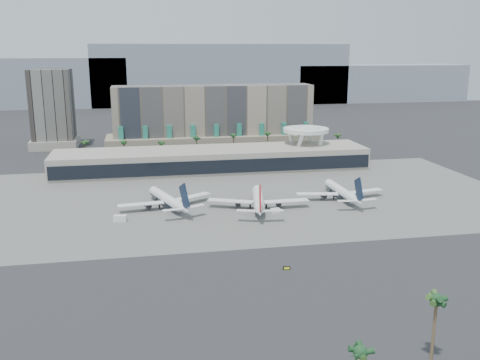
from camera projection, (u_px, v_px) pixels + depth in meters
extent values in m
plane|color=#232326|center=(255.00, 238.00, 189.15)|extent=(900.00, 900.00, 0.00)
cube|color=#5B5B59|center=(229.00, 197.00, 241.60)|extent=(260.00, 130.00, 0.06)
cube|color=gray|center=(9.00, 83.00, 598.45)|extent=(260.00, 60.00, 55.00)
cube|color=gray|center=(221.00, 74.00, 639.87)|extent=(300.00, 60.00, 70.00)
cube|color=gray|center=(376.00, 83.00, 678.89)|extent=(220.00, 60.00, 45.00)
cube|color=gray|center=(214.00, 117.00, 352.83)|extent=(130.00, 22.00, 42.00)
cube|color=gray|center=(214.00, 142.00, 354.77)|extent=(140.00, 30.00, 10.00)
cube|color=#257F69|center=(121.00, 141.00, 333.46)|extent=(3.00, 2.00, 18.00)
cube|color=#257F69|center=(146.00, 140.00, 336.16)|extent=(3.00, 2.00, 18.00)
cube|color=#257F69|center=(170.00, 140.00, 338.87)|extent=(3.00, 2.00, 18.00)
cube|color=#257F69|center=(193.00, 139.00, 341.57)|extent=(3.00, 2.00, 18.00)
cube|color=#257F69|center=(216.00, 138.00, 344.27)|extent=(3.00, 2.00, 18.00)
cube|color=#257F69|center=(239.00, 137.00, 346.97)|extent=(3.00, 2.00, 18.00)
cube|color=#257F69|center=(262.00, 137.00, 349.67)|extent=(3.00, 2.00, 18.00)
cube|color=#257F69|center=(284.00, 136.00, 352.37)|extent=(3.00, 2.00, 18.00)
cube|color=#257F69|center=(306.00, 135.00, 355.07)|extent=(3.00, 2.00, 18.00)
cube|color=black|center=(53.00, 109.00, 356.57)|extent=(26.00, 26.00, 52.00)
cube|color=#B0AA9B|center=(55.00, 143.00, 362.09)|extent=(30.00, 30.00, 6.00)
cube|color=#B0AA9B|center=(212.00, 160.00, 292.63)|extent=(170.00, 32.00, 12.00)
cube|color=black|center=(216.00, 167.00, 277.30)|extent=(168.00, 0.60, 7.00)
cube|color=black|center=(212.00, 147.00, 290.89)|extent=(170.00, 12.00, 2.50)
cylinder|color=white|center=(313.00, 143.00, 314.28)|extent=(6.98, 6.99, 21.89)
cylinder|color=white|center=(292.00, 144.00, 311.99)|extent=(6.98, 6.99, 21.89)
cylinder|color=white|center=(298.00, 148.00, 299.84)|extent=(6.98, 6.99, 21.89)
cylinder|color=white|center=(320.00, 147.00, 302.14)|extent=(6.98, 6.99, 21.89)
cylinder|color=white|center=(306.00, 130.00, 304.90)|extent=(26.00, 26.00, 2.20)
cylinder|color=white|center=(306.00, 128.00, 304.59)|extent=(16.00, 16.00, 1.20)
cylinder|color=brown|center=(86.00, 152.00, 313.41)|extent=(0.70, 0.70, 12.00)
sphere|color=#1B4322|center=(85.00, 143.00, 312.04)|extent=(2.80, 2.80, 2.80)
cylinder|color=brown|center=(124.00, 151.00, 317.37)|extent=(0.70, 0.70, 12.00)
sphere|color=#1B4322|center=(124.00, 142.00, 316.01)|extent=(2.80, 2.80, 2.80)
cylinder|color=brown|center=(162.00, 150.00, 321.34)|extent=(0.70, 0.70, 12.00)
sphere|color=#1B4322|center=(161.00, 140.00, 319.97)|extent=(2.80, 2.80, 2.80)
cylinder|color=brown|center=(196.00, 149.00, 325.12)|extent=(0.70, 0.70, 12.00)
sphere|color=#1B4322|center=(196.00, 139.00, 323.75)|extent=(2.80, 2.80, 2.80)
cylinder|color=brown|center=(233.00, 147.00, 329.26)|extent=(0.70, 0.70, 12.00)
sphere|color=#1B4322|center=(233.00, 138.00, 327.89)|extent=(2.80, 2.80, 2.80)
cylinder|color=brown|center=(268.00, 146.00, 333.22)|extent=(0.70, 0.70, 12.00)
sphere|color=#1B4322|center=(268.00, 137.00, 331.85)|extent=(2.80, 2.80, 2.80)
cylinder|color=brown|center=(302.00, 145.00, 337.18)|extent=(0.70, 0.70, 12.00)
sphere|color=#1B4322|center=(302.00, 136.00, 335.82)|extent=(2.80, 2.80, 2.80)
cylinder|color=brown|center=(337.00, 144.00, 341.33)|extent=(0.70, 0.70, 12.00)
sphere|color=#1B4322|center=(337.00, 135.00, 339.96)|extent=(2.80, 2.80, 2.80)
cylinder|color=white|center=(166.00, 198.00, 225.84)|extent=(13.12, 28.03, 4.14)
cylinder|color=#0F1C32|center=(166.00, 199.00, 225.88)|extent=(12.86, 27.47, 4.06)
cone|color=white|center=(152.00, 190.00, 239.48)|extent=(5.43, 5.75, 4.14)
cone|color=white|center=(183.00, 209.00, 210.38)|extent=(6.95, 10.15, 4.14)
cube|color=white|center=(141.00, 204.00, 219.64)|extent=(18.99, 6.39, 0.36)
cube|color=white|center=(191.00, 197.00, 230.60)|extent=(18.09, 13.15, 0.36)
cylinder|color=black|center=(148.00, 205.00, 221.81)|extent=(3.50, 4.66, 2.28)
cylinder|color=black|center=(184.00, 200.00, 229.79)|extent=(3.50, 4.66, 2.28)
cube|color=#0F1C32|center=(184.00, 196.00, 207.78)|extent=(3.56, 9.05, 10.89)
cube|color=white|center=(173.00, 210.00, 207.14)|extent=(8.56, 3.82, 0.26)
cube|color=white|center=(195.00, 206.00, 211.62)|extent=(8.41, 5.79, 0.26)
cylinder|color=black|center=(156.00, 199.00, 235.81)|extent=(0.52, 0.52, 1.66)
cylinder|color=black|center=(159.00, 207.00, 224.07)|extent=(0.72, 0.72, 1.66)
cylinder|color=black|center=(174.00, 204.00, 227.26)|extent=(0.72, 0.72, 1.66)
cylinder|color=white|center=(258.00, 199.00, 224.87)|extent=(9.56, 29.26, 4.25)
cylinder|color=#0F1C32|center=(258.00, 199.00, 224.91)|extent=(9.37, 28.67, 4.16)
cone|color=white|center=(257.00, 189.00, 240.99)|extent=(5.06, 5.48, 4.25)
cone|color=white|center=(260.00, 211.00, 206.61)|extent=(5.95, 10.18, 4.25)
cube|color=white|center=(230.00, 201.00, 223.99)|extent=(19.27, 11.30, 0.37)
cube|color=white|center=(286.00, 201.00, 223.99)|extent=(19.21, 4.68, 0.37)
cylinder|color=black|center=(238.00, 203.00, 224.76)|extent=(3.08, 4.61, 2.34)
cylinder|color=black|center=(278.00, 203.00, 224.76)|extent=(3.08, 4.61, 2.34)
cube|color=#9D1113|center=(260.00, 199.00, 203.73)|extent=(2.31, 9.57, 11.18)
cube|color=white|center=(248.00, 211.00, 205.45)|extent=(8.80, 4.94, 0.27)
cube|color=white|center=(272.00, 211.00, 205.45)|extent=(8.60, 2.74, 0.27)
cylinder|color=black|center=(257.00, 198.00, 236.55)|extent=(0.53, 0.53, 1.70)
cylinder|color=black|center=(250.00, 206.00, 224.55)|extent=(0.74, 0.74, 1.70)
cylinder|color=black|center=(266.00, 206.00, 224.55)|extent=(0.74, 0.74, 1.70)
cylinder|color=white|center=(340.00, 191.00, 238.51)|extent=(4.65, 27.58, 4.03)
cylinder|color=#0F1C32|center=(340.00, 191.00, 238.54)|extent=(4.56, 27.02, 3.95)
cone|color=white|center=(327.00, 182.00, 253.47)|extent=(4.13, 4.63, 4.03)
cone|color=white|center=(357.00, 201.00, 221.55)|extent=(4.24, 9.16, 4.03)
cube|color=white|center=(317.00, 194.00, 235.46)|extent=(18.57, 7.33, 0.35)
cube|color=white|center=(364.00, 191.00, 239.93)|extent=(18.58, 8.10, 0.35)
cylinder|color=black|center=(323.00, 195.00, 236.79)|extent=(2.31, 4.08, 2.22)
cylinder|color=black|center=(357.00, 193.00, 240.04)|extent=(2.31, 4.08, 2.22)
cube|color=#0F1C32|center=(359.00, 189.00, 218.86)|extent=(0.71, 9.16, 10.61)
cube|color=white|center=(347.00, 201.00, 219.56)|extent=(8.27, 3.14, 0.25)
cube|color=white|center=(368.00, 200.00, 221.39)|extent=(8.31, 3.49, 0.25)
cylinder|color=black|center=(331.00, 191.00, 249.37)|extent=(0.50, 0.50, 1.61)
cylinder|color=black|center=(334.00, 198.00, 237.58)|extent=(0.71, 0.71, 1.61)
cylinder|color=black|center=(347.00, 197.00, 238.88)|extent=(0.71, 0.71, 1.61)
cube|color=silver|center=(120.00, 218.00, 207.48)|extent=(5.27, 3.26, 2.40)
cube|color=silver|center=(275.00, 211.00, 218.10)|extent=(4.00, 2.69, 1.91)
cube|color=black|center=(287.00, 268.00, 162.30)|extent=(2.33, 0.68, 1.05)
cube|color=#D0D519|center=(287.00, 268.00, 162.12)|extent=(1.67, 0.32, 0.63)
cylinder|color=black|center=(284.00, 269.00, 162.20)|extent=(0.13, 0.13, 0.63)
cylinder|color=black|center=(289.00, 268.00, 162.50)|extent=(0.13, 0.13, 0.63)
sphere|color=#1B4322|center=(360.00, 352.00, 101.25)|extent=(2.80, 2.80, 2.80)
cylinder|color=brown|center=(434.00, 331.00, 112.80)|extent=(0.70, 0.70, 14.90)
sphere|color=#1B4322|center=(437.00, 300.00, 111.09)|extent=(2.80, 2.80, 2.80)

